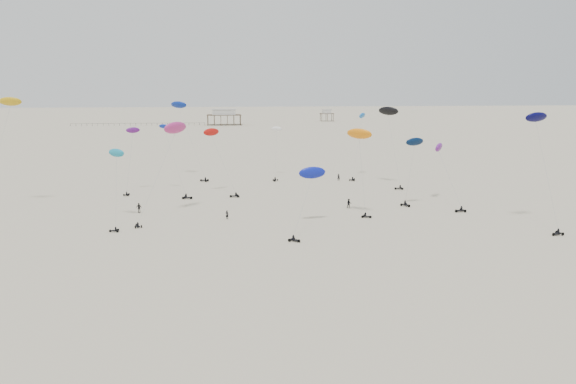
{
  "coord_description": "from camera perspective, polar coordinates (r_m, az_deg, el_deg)",
  "views": [
    {
      "loc": [
        -10.17,
        -1.33,
        24.12
      ],
      "look_at": [
        0.0,
        88.0,
        7.0
      ],
      "focal_mm": 35.0,
      "sensor_mm": 36.0,
      "label": 1
    }
  ],
  "objects": [
    {
      "name": "ground_plane",
      "position": [
        203.02,
        -3.59,
        3.94
      ],
      "size": [
        900.0,
        900.0,
        0.0
      ],
      "primitive_type": "plane",
      "color": "beige"
    },
    {
      "name": "pavilion_main",
      "position": [
        351.89,
        -6.51,
        7.47
      ],
      "size": [
        21.0,
        13.0,
        9.8
      ],
      "color": "brown",
      "rests_on": "ground"
    },
    {
      "name": "pavilion_small",
      "position": [
        388.28,
        3.96,
        7.71
      ],
      "size": [
        9.0,
        7.0,
        8.0
      ],
      "color": "brown",
      "rests_on": "ground"
    },
    {
      "name": "pier_fence",
      "position": [
        355.9,
        -14.96,
        6.66
      ],
      "size": [
        80.2,
        0.2,
        1.5
      ],
      "color": "black",
      "rests_on": "ground"
    },
    {
      "name": "rig_0",
      "position": [
        115.74,
        12.46,
        2.95
      ],
      "size": [
        5.03,
        3.83,
        14.03
      ],
      "rotation": [
        0.0,
        0.0,
        3.55
      ],
      "color": "black",
      "rests_on": "ground"
    },
    {
      "name": "rig_1",
      "position": [
        132.38,
        -15.69,
        3.78
      ],
      "size": [
        3.39,
        8.81,
        14.99
      ],
      "rotation": [
        0.0,
        0.0,
        5.93
      ],
      "color": "black",
      "rests_on": "ground"
    },
    {
      "name": "rig_2",
      "position": [
        104.75,
        -17.08,
        2.07
      ],
      "size": [
        3.71,
        12.99,
        15.42
      ],
      "rotation": [
        0.0,
        0.0,
        1.61
      ],
      "color": "black",
      "rests_on": "ground"
    },
    {
      "name": "rig_3",
      "position": [
        147.75,
        -1.25,
        3.96
      ],
      "size": [
        3.95,
        12.84,
        15.43
      ],
      "rotation": [
        0.0,
        0.0,
        2.86
      ],
      "color": "black",
      "rests_on": "ground"
    },
    {
      "name": "rig_4",
      "position": [
        97.49,
        2.19,
        0.92
      ],
      "size": [
        8.54,
        15.18,
        15.49
      ],
      "rotation": [
        0.0,
        0.0,
        3.96
      ],
      "color": "black",
      "rests_on": "ground"
    },
    {
      "name": "rig_5",
      "position": [
        149.57,
        7.21,
        5.48
      ],
      "size": [
        6.93,
        11.68,
        17.78
      ],
      "rotation": [
        0.0,
        0.0,
        5.66
      ],
      "color": "black",
      "rests_on": "ground"
    },
    {
      "name": "rig_6",
      "position": [
        104.91,
        7.36,
        4.71
      ],
      "size": [
        5.34,
        6.39,
        16.6
      ],
      "rotation": [
        0.0,
        0.0,
        4.07
      ],
      "color": "black",
      "rests_on": "ground"
    },
    {
      "name": "rig_7",
      "position": [
        108.0,
        -11.77,
        5.42
      ],
      "size": [
        9.59,
        16.11,
        19.92
      ],
      "rotation": [
        0.0,
        0.0,
        0.4
      ],
      "color": "black",
      "rests_on": "ground"
    },
    {
      "name": "rig_8",
      "position": [
        126.67,
        -7.02,
        3.99
      ],
      "size": [
        8.17,
        9.61,
        15.33
      ],
      "rotation": [
        0.0,
        0.0,
        1.74
      ],
      "color": "black",
      "rests_on": "ground"
    },
    {
      "name": "rig_9",
      "position": [
        151.84,
        -10.45,
        7.01
      ],
      "size": [
        10.62,
        14.77,
        21.89
      ],
      "rotation": [
        0.0,
        0.0,
        1.19
      ],
      "color": "black",
      "rests_on": "ground"
    },
    {
      "name": "rig_10",
      "position": [
        126.75,
        -11.11,
        2.33
      ],
      "size": [
        8.34,
        14.49,
        18.99
      ],
      "rotation": [
        0.0,
        0.0,
        4.36
      ],
      "color": "black",
      "rests_on": "ground"
    },
    {
      "name": "rig_11",
      "position": [
        120.51,
        15.64,
        2.72
      ],
      "size": [
        3.76,
        16.18,
        16.08
      ],
      "rotation": [
        0.0,
        0.0,
        1.81
      ],
      "color": "black",
      "rests_on": "ground"
    },
    {
      "name": "rig_12",
      "position": [
        106.29,
        24.31,
        4.6
      ],
      "size": [
        5.02,
        12.61,
        20.42
      ],
      "rotation": [
        0.0,
        0.0,
        1.94
      ],
      "color": "black",
      "rests_on": "ground"
    },
    {
      "name": "rig_13",
      "position": [
        125.71,
        -26.86,
        6.07
      ],
      "size": [
        7.58,
        10.36,
        22.31
      ],
      "rotation": [
        0.0,
        0.0,
        4.18
      ],
      "color": "black",
      "rests_on": "ground"
    },
    {
      "name": "rig_14",
      "position": [
        139.35,
        10.33,
        6.93
      ],
      "size": [
        5.45,
        11.91,
        19.62
      ],
      "rotation": [
        0.0,
        0.0,
        1.59
      ],
      "color": "black",
      "rests_on": "ground"
    },
    {
      "name": "spectator_0",
      "position": [
        103.58,
        -6.2,
        -2.75
      ],
      "size": [
        0.85,
        0.76,
        1.92
      ],
      "primitive_type": "imported",
      "rotation": [
        0.0,
        0.0,
        2.63
      ],
      "color": "black",
      "rests_on": "ground"
    },
    {
      "name": "spectator_1",
      "position": [
        112.59,
        6.21,
        -1.65
      ],
      "size": [
        1.16,
        0.74,
        2.26
      ],
      "primitive_type": "imported",
      "rotation": [
        0.0,
        0.0,
        6.2
      ],
      "color": "black",
      "rests_on": "ground"
    },
    {
      "name": "spectator_2",
      "position": [
        111.76,
        -14.89,
        -2.05
      ],
      "size": [
        1.48,
        1.07,
        2.26
      ],
      "primitive_type": "imported",
      "rotation": [
        0.0,
        0.0,
        6.0
      ],
      "color": "black",
      "rests_on": "ground"
    },
    {
      "name": "spectator_3",
      "position": [
        144.76,
        5.15,
        1.15
      ],
      "size": [
        0.87,
        0.7,
        2.1
      ],
      "primitive_type": "imported",
      "rotation": [
        0.0,
        0.0,
        2.89
      ],
      "color": "black",
      "rests_on": "ground"
    }
  ]
}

